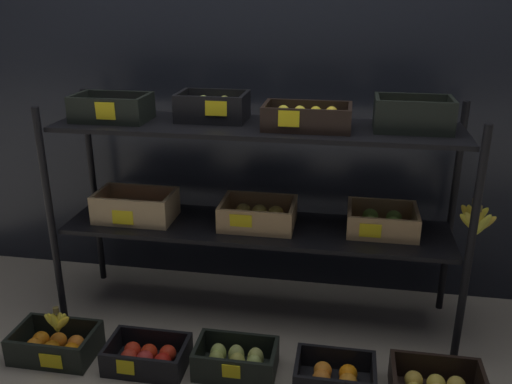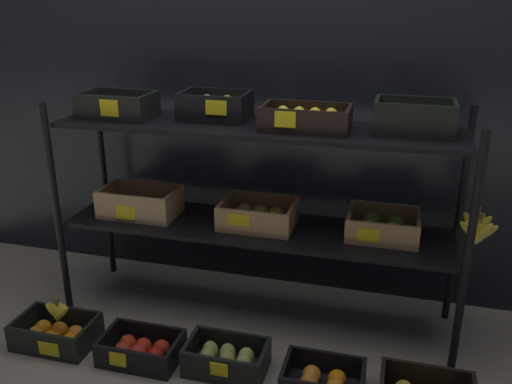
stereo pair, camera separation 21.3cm
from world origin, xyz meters
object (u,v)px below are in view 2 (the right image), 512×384
object	(u,v)px
crate_ground_apple_red	(141,350)
crate_ground_orange	(56,334)
display_rack	(261,174)
crate_ground_pear	(227,359)
banana_bunch_loose	(58,311)
crate_ground_right_orange	(323,382)

from	to	relation	value
crate_ground_apple_red	crate_ground_orange	bearing A→B (deg)	179.87
display_rack	crate_ground_pear	world-z (taller)	display_rack
display_rack	crate_ground_pear	distance (m)	0.80
display_rack	crate_ground_apple_red	world-z (taller)	display_rack
display_rack	banana_bunch_loose	bearing A→B (deg)	-149.52
crate_ground_apple_red	crate_ground_pear	size ratio (longest dim) A/B	1.00
crate_ground_right_orange	crate_ground_pear	bearing A→B (deg)	176.33
crate_ground_pear	banana_bunch_loose	distance (m)	0.77
crate_ground_apple_red	crate_ground_right_orange	distance (m)	0.78
crate_ground_orange	crate_ground_apple_red	distance (m)	0.42
crate_ground_pear	display_rack	bearing A→B (deg)	86.12
display_rack	banana_bunch_loose	distance (m)	1.07
crate_ground_orange	crate_ground_right_orange	world-z (taller)	crate_ground_orange
crate_ground_apple_red	crate_ground_right_orange	world-z (taller)	crate_ground_right_orange
crate_ground_right_orange	crate_ground_orange	bearing A→B (deg)	-179.97
crate_ground_pear	banana_bunch_loose	world-z (taller)	banana_bunch_loose
crate_ground_orange	banana_bunch_loose	distance (m)	0.13
crate_ground_orange	banana_bunch_loose	bearing A→B (deg)	-7.40
crate_ground_pear	crate_ground_right_orange	xyz separation A→B (m)	(0.41, -0.03, -0.01)
crate_ground_right_orange	display_rack	bearing A→B (deg)	129.22
crate_ground_pear	crate_ground_apple_red	bearing A→B (deg)	-175.78
crate_ground_apple_red	crate_ground_right_orange	size ratio (longest dim) A/B	1.05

